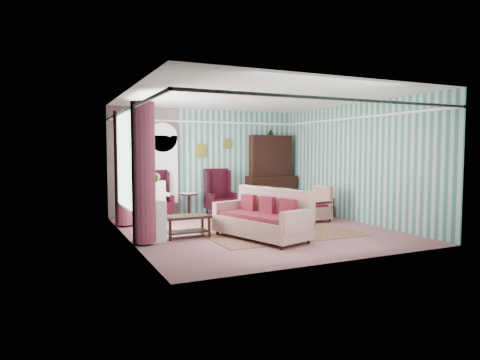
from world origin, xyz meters
name	(u,v)px	position (x,y,z in m)	size (l,w,h in m)	color
floor	(255,230)	(0.00, 0.00, 0.00)	(6.00, 6.00, 0.00)	#98585C
room_shell	(226,139)	(-0.62, 0.18, 2.01)	(5.53, 6.02, 2.91)	#3C6E6A
bookcase	(163,174)	(-1.35, 2.84, 1.12)	(0.80, 0.28, 2.24)	silver
dresser_hutch	(271,170)	(1.90, 2.72, 1.18)	(1.50, 0.56, 2.36)	black
wingback_left	(157,194)	(-1.60, 2.45, 0.62)	(0.76, 0.80, 1.25)	black
wingback_right	(220,192)	(0.15, 2.45, 0.62)	(0.76, 0.80, 1.25)	black
seated_woman	(157,196)	(-1.60, 2.45, 0.59)	(0.44, 0.40, 1.18)	white
round_side_table	(189,204)	(-0.70, 2.60, 0.30)	(0.50, 0.50, 0.60)	black
nest_table	(323,207)	(2.47, 0.90, 0.27)	(0.45, 0.38, 0.54)	black
plant_stand	(150,221)	(-2.40, -0.30, 0.40)	(0.55, 0.35, 0.80)	white
rug	(274,231)	(0.30, -0.30, 0.01)	(3.20, 2.60, 0.01)	#4F201A
sofa	(261,215)	(-0.35, -0.95, 0.49)	(2.04, 1.12, 0.98)	#B4AF8B
floral_armchair	(314,201)	(1.82, 0.38, 0.52)	(0.72, 0.87, 1.03)	beige
coffee_table	(187,226)	(-1.63, -0.16, 0.22)	(0.92, 0.50, 0.45)	black
potted_plant_a	(147,190)	(-2.49, -0.43, 1.02)	(0.39, 0.34, 0.43)	#27551A
potted_plant_b	(152,187)	(-2.34, -0.16, 1.05)	(0.28, 0.23, 0.51)	#234916
potted_plant_c	(147,191)	(-2.44, -0.26, 0.99)	(0.21, 0.21, 0.37)	#27571B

